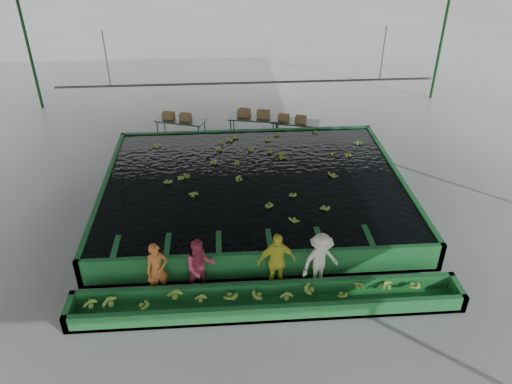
{
  "coord_description": "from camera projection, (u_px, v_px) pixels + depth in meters",
  "views": [
    {
      "loc": [
        -0.97,
        -12.85,
        9.24
      ],
      "look_at": [
        0.0,
        0.5,
        1.0
      ],
      "focal_mm": 35.0,
      "sensor_mm": 36.0,
      "label": 1
    }
  ],
  "objects": [
    {
      "name": "packing_table_mid",
      "position": [
        255.0,
        127.0,
        21.16
      ],
      "size": [
        2.27,
        1.26,
        0.98
      ],
      "primitive_type": null,
      "rotation": [
        0.0,
        0.0,
        -0.2
      ],
      "color": "#59605B",
      "rests_on": "ground"
    },
    {
      "name": "packing_table_right",
      "position": [
        295.0,
        131.0,
        20.94
      ],
      "size": [
        2.1,
        1.31,
        0.89
      ],
      "primitive_type": null,
      "rotation": [
        0.0,
        0.0,
        -0.29
      ],
      "color": "#59605B",
      "rests_on": "ground"
    },
    {
      "name": "cableway_rail",
      "position": [
        247.0,
        83.0,
        18.5
      ],
      "size": [
        0.08,
        0.08,
        14.0
      ],
      "primitive_type": "cylinder",
      "color": "#59605B",
      "rests_on": "shed_roof"
    },
    {
      "name": "sorting_trough",
      "position": [
        268.0,
        302.0,
        12.63
      ],
      "size": [
        10.0,
        1.0,
        0.5
      ],
      "primitive_type": null,
      "color": "#1C692E",
      "rests_on": "ground"
    },
    {
      "name": "flotation_tank",
      "position": [
        254.0,
        190.0,
        16.86
      ],
      "size": [
        10.0,
        8.0,
        0.9
      ],
      "primitive_type": null,
      "color": "#1C692E",
      "rests_on": "ground"
    },
    {
      "name": "ground",
      "position": [
        257.0,
        227.0,
        15.82
      ],
      "size": [
        80.0,
        80.0,
        0.0
      ],
      "primitive_type": "plane",
      "color": "gray",
      "rests_on": "ground"
    },
    {
      "name": "worker_a",
      "position": [
        157.0,
        270.0,
        12.86
      ],
      "size": [
        0.67,
        0.54,
        1.58
      ],
      "primitive_type": "imported",
      "rotation": [
        0.0,
        0.0,
        0.32
      ],
      "color": "#CD6D2D",
      "rests_on": "ground"
    },
    {
      "name": "rail_hanger_right",
      "position": [
        383.0,
        53.0,
        18.28
      ],
      "size": [
        0.04,
        0.04,
        2.0
      ],
      "primitive_type": "cylinder",
      "color": "#59605B",
      "rests_on": "shed_roof"
    },
    {
      "name": "worker_d",
      "position": [
        320.0,
        261.0,
        13.1
      ],
      "size": [
        1.23,
        0.98,
        1.67
      ],
      "primitive_type": "imported",
      "rotation": [
        0.0,
        0.0,
        0.39
      ],
      "color": "white",
      "rests_on": "ground"
    },
    {
      "name": "box_stack_right",
      "position": [
        292.0,
        121.0,
        20.72
      ],
      "size": [
        1.21,
        0.66,
        0.25
      ],
      "primitive_type": null,
      "rotation": [
        0.0,
        0.0,
        -0.31
      ],
      "color": "olive",
      "rests_on": "packing_table_right"
    },
    {
      "name": "shed_roof",
      "position": [
        257.0,
        73.0,
        13.2
      ],
      "size": [
        20.0,
        22.0,
        0.04
      ],
      "primitive_type": "cube",
      "color": "slate",
      "rests_on": "shed_posts"
    },
    {
      "name": "rail_hanger_left",
      "position": [
        106.0,
        59.0,
        17.66
      ],
      "size": [
        0.04,
        0.04,
        2.0
      ],
      "primitive_type": "cylinder",
      "color": "#59605B",
      "rests_on": "shed_roof"
    },
    {
      "name": "box_stack_left",
      "position": [
        177.0,
        119.0,
        20.82
      ],
      "size": [
        1.25,
        0.67,
        0.26
      ],
      "primitive_type": null,
      "rotation": [
        0.0,
        0.0,
        -0.29
      ],
      "color": "olive",
      "rests_on": "packing_table_left"
    },
    {
      "name": "worker_c",
      "position": [
        276.0,
        262.0,
        13.0
      ],
      "size": [
        1.08,
        0.57,
        1.75
      ],
      "primitive_type": "imported",
      "rotation": [
        0.0,
        0.0,
        0.14
      ],
      "color": "yellow",
      "rests_on": "ground"
    },
    {
      "name": "packing_table_left",
      "position": [
        181.0,
        130.0,
        21.01
      ],
      "size": [
        2.19,
        1.43,
        0.93
      ],
      "primitive_type": null,
      "rotation": [
        0.0,
        0.0,
        -0.33
      ],
      "color": "#59605B",
      "rests_on": "ground"
    },
    {
      "name": "shed_posts",
      "position": [
        257.0,
        157.0,
        14.51
      ],
      "size": [
        20.0,
        22.0,
        5.0
      ],
      "primitive_type": null,
      "color": "#103F1D",
      "rests_on": "ground"
    },
    {
      "name": "floating_bananas",
      "position": [
        252.0,
        169.0,
        17.33
      ],
      "size": [
        8.93,
        6.09,
        0.12
      ],
      "primitive_type": null,
      "color": "#7FAE38",
      "rests_on": "tank_water"
    },
    {
      "name": "trough_bananas",
      "position": [
        268.0,
        297.0,
        12.56
      ],
      "size": [
        9.57,
        0.64,
        0.13
      ],
      "primitive_type": null,
      "color": "#7FAE38",
      "rests_on": "sorting_trough"
    },
    {
      "name": "box_stack_mid",
      "position": [
        254.0,
        117.0,
        20.92
      ],
      "size": [
        1.39,
        0.7,
        0.29
      ],
      "primitive_type": null,
      "rotation": [
        0.0,
        0.0,
        -0.26
      ],
      "color": "olive",
      "rests_on": "packing_table_mid"
    },
    {
      "name": "worker_b",
      "position": [
        200.0,
        267.0,
        12.91
      ],
      "size": [
        0.93,
        0.81,
        1.65
      ],
      "primitive_type": "imported",
      "rotation": [
        0.0,
        0.0,
        0.25
      ],
      "color": "#BA3850",
      "rests_on": "ground"
    },
    {
      "name": "tank_water",
      "position": [
        254.0,
        180.0,
        16.65
      ],
      "size": [
        9.7,
        7.7,
        0.0
      ],
      "primitive_type": "cube",
      "color": "black",
      "rests_on": "flotation_tank"
    }
  ]
}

